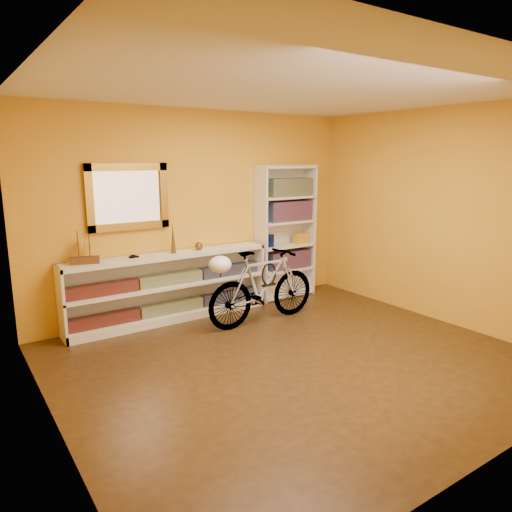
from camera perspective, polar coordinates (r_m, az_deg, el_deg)
floor at (r=4.88m, az=4.74°, el=-12.46°), size 4.50×4.00×0.01m
ceiling at (r=4.49m, az=5.34°, el=19.53°), size 4.50×4.00×0.01m
back_wall at (r=6.17m, az=-6.86°, el=5.23°), size 4.50×0.01×2.60m
left_wall at (r=3.56m, az=-24.40°, el=-0.57°), size 0.01×4.00×2.60m
right_wall at (r=6.17m, az=21.52°, el=4.50°), size 0.01×4.00×2.60m
gilt_mirror at (r=5.74m, az=-15.24°, el=6.92°), size 0.98×0.06×0.78m
wall_socket at (r=6.81m, az=0.17°, el=-3.07°), size 0.09×0.02×0.09m
console_unit at (r=5.95m, az=-10.35°, el=-3.73°), size 2.60×0.35×0.85m
cd_row_lower at (r=6.00m, az=-10.18°, el=-6.12°), size 2.50×0.13×0.14m
cd_row_upper at (r=5.90m, az=-10.31°, el=-2.74°), size 2.50×0.13×0.14m
model_ship at (r=5.50m, az=-20.13°, el=0.99°), size 0.33×0.19×0.37m
toy_car at (r=5.69m, az=-14.56°, el=-0.21°), size 0.00×0.00×0.00m
bronze_ornament at (r=5.84m, az=-10.01°, el=2.15°), size 0.06×0.06×0.37m
decorative_orb at (r=6.01m, az=-6.94°, el=1.21°), size 0.10×0.10×0.10m
bookcase at (r=6.78m, az=3.61°, el=2.89°), size 0.90×0.30×1.90m
book_row_a at (r=6.88m, az=3.89°, el=-0.41°), size 0.70×0.22×0.26m
book_row_b at (r=6.77m, az=3.98°, el=5.48°), size 0.70×0.22×0.28m
book_row_c at (r=6.74m, az=4.02°, el=8.31°), size 0.70×0.22×0.25m
travel_mug at (r=6.61m, az=1.85°, el=1.87°), size 0.08×0.08×0.18m
red_tin at (r=6.61m, az=2.13°, el=7.89°), size 0.16×0.16×0.16m
yellow_bag at (r=6.92m, az=5.44°, el=2.14°), size 0.20×0.13×0.15m
bicycle at (r=5.76m, az=0.83°, el=-3.68°), size 0.43×1.57×0.92m
helmet at (r=5.35m, az=-4.37°, el=-1.04°), size 0.26×0.25×0.20m
u_lock at (r=5.77m, az=1.57°, el=-2.21°), size 0.22×0.02×0.22m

